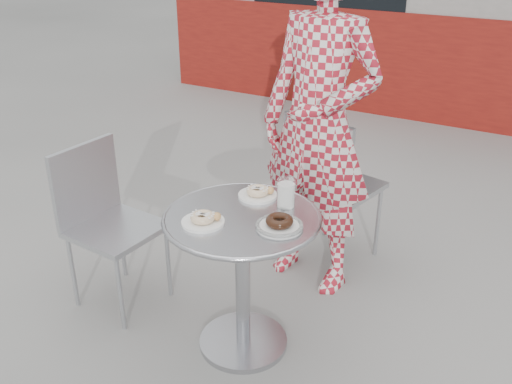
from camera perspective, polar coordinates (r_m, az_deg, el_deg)
The scene contains 9 objects.
ground at distance 2.76m, azimuth -1.56°, elevation -14.52°, with size 60.00×60.00×0.00m, color #989691.
bistro_table at distance 2.44m, azimuth -1.38°, elevation -5.79°, with size 0.67×0.67×0.67m.
chair_far at distance 3.24m, azimuth 7.70°, elevation -2.33°, with size 0.50×0.50×0.88m.
chair_left at distance 2.95m, azimuth -13.60°, elevation -6.38°, with size 0.42×0.41×0.82m.
seated_person at distance 2.82m, azimuth 6.35°, elevation 6.73°, with size 0.64×0.42×1.75m, color maroon.
plate_far at distance 2.51m, azimuth 0.24°, elevation -0.08°, with size 0.17×0.17×0.05m.
plate_near at distance 2.30m, azimuth -5.26°, elevation -2.74°, with size 0.17×0.17×0.05m.
plate_checker at distance 2.26m, azimuth 2.35°, elevation -3.24°, with size 0.19×0.19×0.05m.
milk_cup at distance 2.41m, azimuth 3.02°, elevation -0.18°, with size 0.08×0.08×0.13m.
Camera 1 is at (1.11, -1.79, 1.78)m, focal length 40.00 mm.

